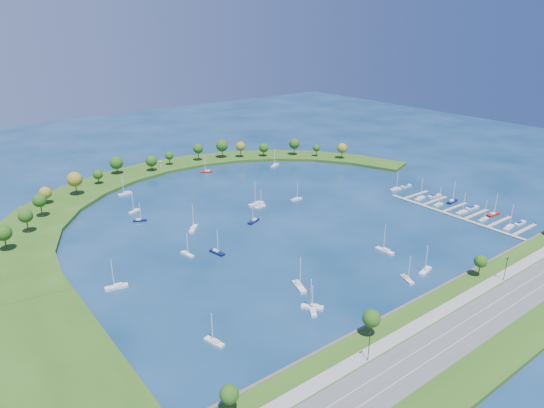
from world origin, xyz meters
TOP-DOWN VIEW (x-y plane):
  - ground at (0.00, 0.00)m, footprint 700.00×700.00m
  - south_shoreline at (0.03, -122.88)m, footprint 420.00×43.10m
  - breakwater at (-46.33, 48.72)m, footprint 286.74×247.64m
  - breakwater_trees at (-9.96, 90.00)m, footprint 238.19×91.33m
  - harbor_tower at (-10.47, 113.91)m, footprint 2.60×2.60m
  - dock_system at (85.30, -61.00)m, footprint 24.28×82.00m
  - moored_boat_0 at (-44.11, -83.23)m, footprint 5.55×7.24m
  - moored_boat_1 at (1.83, -89.62)m, footprint 4.70×7.84m
  - moored_boat_2 at (-94.49, -23.56)m, footprint 9.13×4.41m
  - moored_boat_3 at (12.59, 89.96)m, footprint 8.35×6.18m
  - moored_boat_4 at (2.67, 13.07)m, footprint 7.49×2.75m
  - moored_boat_5 at (-12.71, -2.14)m, footprint 8.26×4.94m
  - moored_boat_6 at (-49.77, 80.54)m, footprint 8.72×3.32m
  - moored_boat_7 at (-56.56, 49.68)m, footprint 7.53×4.67m
  - moored_boat_8 at (-58.65, -14.95)m, footprint 3.48×7.80m
  - moored_boat_9 at (-42.65, 8.42)m, footprint 8.07×8.59m
  - moored_boat_10 at (-46.98, -21.66)m, footprint 3.88×8.42m
  - moored_boat_11 at (14.66, -67.23)m, footprint 2.89×9.31m
  - moored_boat_12 at (60.09, 73.37)m, footprint 9.19×6.24m
  - moored_boat_13 at (-42.58, -81.50)m, footprint 7.12×7.80m
  - moored_boat_14 at (-81.96, -77.27)m, footprint 4.04×7.99m
  - moored_boat_15 at (13.58, -89.98)m, footprint 8.98×4.39m
  - moored_boat_16 at (-59.61, 35.49)m, footprint 7.14×4.90m
  - moored_boat_17 at (3.19, 17.34)m, footprint 9.89×3.09m
  - moored_boat_18 at (-37.00, -67.39)m, footprint 5.37×9.73m
  - moored_boat_19 at (26.77, 9.73)m, footprint 7.44×2.31m
  - docked_boat_0 at (85.51, -88.06)m, footprint 9.18×3.66m
  - docked_boat_1 at (95.98, -88.62)m, footprint 8.49×2.42m
  - docked_boat_2 at (85.53, -74.26)m, footprint 7.70×2.44m
  - docked_boat_3 at (96.01, -73.82)m, footprint 8.88×3.39m
  - docked_boat_4 at (85.52, -61.48)m, footprint 8.26×2.92m
  - docked_boat_5 at (95.96, -61.26)m, footprint 9.57×3.64m
  - docked_boat_6 at (85.54, -46.52)m, footprint 7.33×2.11m
  - docked_boat_7 at (96.01, -48.65)m, footprint 9.01×3.42m
  - docked_boat_8 at (85.51, -33.98)m, footprint 8.98×3.48m
  - docked_boat_9 at (95.96, -36.63)m, footprint 9.66×4.11m
  - docked_boat_10 at (87.92, -14.10)m, footprint 8.13×3.11m
  - docked_boat_11 at (97.88, -14.14)m, footprint 8.28×3.04m

SIDE VIEW (x-z plane):
  - ground at x=0.00m, z-range 0.00..0.00m
  - dock_system at x=85.30m, z-range -0.45..1.15m
  - docked_boat_11 at x=97.88m, z-range -0.22..1.43m
  - docked_boat_1 at x=95.98m, z-range -0.23..1.50m
  - docked_boat_5 at x=95.96m, z-range -0.25..1.65m
  - docked_boat_9 at x=95.96m, z-range -0.25..1.66m
  - moored_boat_16 at x=-59.61m, z-range -4.29..6.01m
  - moored_boat_0 at x=-44.11m, z-range -4.46..6.20m
  - moored_boat_7 at x=-56.56m, z-range -4.49..6.24m
  - docked_boat_6 at x=85.54m, z-range -4.50..6.25m
  - moored_boat_4 at x=2.67m, z-range -4.51..6.26m
  - moored_boat_19 at x=26.77m, z-range -4.55..6.30m
  - moored_boat_8 at x=-58.65m, z-range -4.66..6.42m
  - moored_boat_1 at x=1.83m, z-range -4.69..6.45m
  - docked_boat_2 at x=85.53m, z-range -4.71..6.48m
  - moored_boat_14 at x=-81.96m, z-range -4.77..6.54m
  - docked_boat_10 at x=87.92m, z-range -4.93..6.72m
  - moored_boat_5 at x=-12.71m, z-range -4.97..6.77m
  - docked_boat_4 at x=85.52m, z-range -5.05..6.85m
  - moored_boat_10 at x=-46.98m, z-range -5.07..6.87m
  - moored_boat_13 at x=-42.58m, z-range -5.17..6.99m
  - moored_boat_3 at x=12.59m, z-range -5.19..7.02m
  - moored_boat_6 at x=-49.77m, z-range -5.33..7.17m
  - moored_boat_15 at x=13.58m, z-range -5.44..7.29m
  - docked_boat_3 at x=96.01m, z-range -5.44..7.29m
  - docked_boat_8 at x=85.51m, z-range -5.50..7.36m
  - docked_boat_7 at x=96.01m, z-range -5.53..7.39m
  - moored_boat_2 at x=-94.49m, z-range -5.54..7.41m
  - docked_boat_0 at x=85.51m, z-range -5.62..7.50m
  - moored_boat_12 at x=60.09m, z-range -5.67..7.56m
  - moored_boat_9 at x=-42.65m, z-range -5.82..7.73m
  - moored_boat_11 at x=14.66m, z-range -5.83..7.74m
  - moored_boat_18 at x=-37.00m, z-range -5.93..7.86m
  - moored_boat_17 at x=3.19m, z-range -6.22..8.19m
  - breakwater at x=-46.33m, z-range -0.01..1.99m
  - south_shoreline at x=0.03m, z-range -4.80..6.80m
  - harbor_tower at x=-10.47m, z-range 2.05..6.72m
  - breakwater_trees at x=-9.96m, z-range 3.17..17.49m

